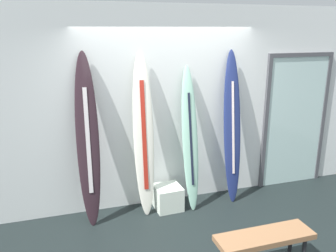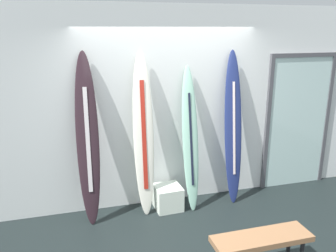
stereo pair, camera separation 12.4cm
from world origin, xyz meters
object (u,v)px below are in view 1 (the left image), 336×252
Objects in this scene: surfboard_charcoal at (88,142)px; surfboard_navy at (232,128)px; bench at (264,239)px; surfboard_ivory at (144,136)px; glass_door at (295,119)px; surfboard_seafoam at (190,140)px; display_block_left at (168,197)px.

surfboard_charcoal reaches higher than surfboard_navy.
surfboard_navy reaches higher than bench.
surfboard_ivory is 2.53m from glass_door.
surfboard_seafoam is at bearing -2.84° from surfboard_ivory.
surfboard_charcoal is at bearing -178.56° from surfboard_ivory.
surfboard_navy is 1.81m from bench.
surfboard_navy is (1.30, -0.01, 0.01)m from surfboard_ivory.
glass_door reaches higher than surfboard_seafoam.
surfboard_navy reaches higher than surfboard_seafoam.
surfboard_charcoal is 1.41m from display_block_left.
bench is (0.55, -1.57, 0.22)m from display_block_left.
surfboard_seafoam is 1.71m from bench.
surfboard_charcoal is 5.85× the size of display_block_left.
surfboard_ivory is at bearing 1.44° from surfboard_charcoal.
surfboard_charcoal is 1.38m from surfboard_seafoam.
surfboard_navy is 1.04× the size of glass_door.
bench is (0.23, -1.58, -0.60)m from surfboard_seafoam.
surfboard_navy is at bearing 0.24° from surfboard_charcoal.
glass_door is at bearing 47.69° from bench.
surfboard_seafoam is 0.94× the size of glass_door.
surfboard_charcoal is 1.01× the size of surfboard_navy.
display_block_left is (-0.98, -0.03, -0.93)m from surfboard_navy.
surfboard_seafoam reaches higher than display_block_left.
bench is at bearing -61.53° from surfboard_ivory.
bench is at bearing -104.92° from surfboard_navy.
glass_door reaches higher than display_block_left.
surfboard_ivory is 1.00× the size of surfboard_navy.
surfboard_navy is (0.65, 0.02, 0.11)m from surfboard_seafoam.
surfboard_ivory is at bearing 172.61° from display_block_left.
surfboard_ivory reaches higher than display_block_left.
glass_door is at bearing 3.70° from surfboard_charcoal.
glass_door reaches higher than bench.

